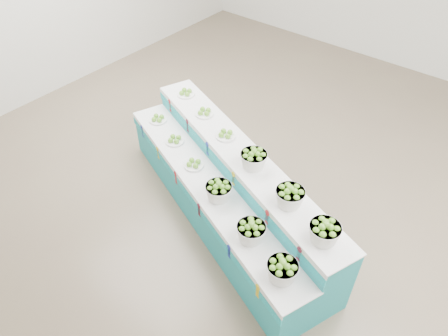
{
  "coord_description": "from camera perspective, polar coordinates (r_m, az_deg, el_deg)",
  "views": [
    {
      "loc": [
        2.18,
        -3.82,
        4.42
      ],
      "look_at": [
        -0.31,
        -0.74,
        0.87
      ],
      "focal_mm": 33.58,
      "sensor_mm": 36.0,
      "label": 1
    }
  ],
  "objects": [
    {
      "name": "plate_upper_left",
      "position": [
        6.41,
        -5.24,
        10.22
      ],
      "size": [
        0.34,
        0.34,
        0.1
      ],
      "primitive_type": "cylinder",
      "rotation": [
        0.0,
        0.0,
        -0.36
      ],
      "color": "white",
      "rests_on": "display_stand"
    },
    {
      "name": "plate_lower_left",
      "position": [
        6.42,
        -9.01,
        6.71
      ],
      "size": [
        0.34,
        0.34,
        0.1
      ],
      "primitive_type": "cylinder",
      "rotation": [
        0.0,
        0.0,
        -0.36
      ],
      "color": "white",
      "rests_on": "display_stand"
    },
    {
      "name": "plate_upper_mid",
      "position": [
        5.96,
        -2.7,
        7.65
      ],
      "size": [
        0.34,
        0.34,
        0.1
      ],
      "primitive_type": "cylinder",
      "rotation": [
        0.0,
        0.0,
        -0.36
      ],
      "color": "white",
      "rests_on": "display_stand"
    },
    {
      "name": "display_stand",
      "position": [
        5.56,
        0.0,
        -2.76
      ],
      "size": [
        4.05,
        2.36,
        1.02
      ],
      "primitive_type": null,
      "rotation": [
        0.0,
        0.0,
        -0.36
      ],
      "color": "teal",
      "rests_on": "ground"
    },
    {
      "name": "plate_lower_right",
      "position": [
        5.55,
        -4.15,
        0.65
      ],
      "size": [
        0.34,
        0.34,
        0.1
      ],
      "primitive_type": "cylinder",
      "rotation": [
        0.0,
        0.0,
        -0.36
      ],
      "color": "white",
      "rests_on": "display_stand"
    },
    {
      "name": "basket_upper_mid",
      "position": [
        4.64,
        8.97,
        -3.78
      ],
      "size": [
        0.42,
        0.42,
        0.24
      ],
      "primitive_type": null,
      "rotation": [
        0.0,
        0.0,
        -0.36
      ],
      "color": "silver",
      "rests_on": "display_stand"
    },
    {
      "name": "ground",
      "position": [
        6.23,
        6.52,
        -3.58
      ],
      "size": [
        10.0,
        10.0,
        0.0
      ],
      "primitive_type": "plane",
      "color": "#73614F",
      "rests_on": "ground"
    },
    {
      "name": "basket_upper_right",
      "position": [
        4.37,
        13.52,
        -8.41
      ],
      "size": [
        0.42,
        0.42,
        0.24
      ],
      "primitive_type": null,
      "rotation": [
        0.0,
        0.0,
        -0.36
      ],
      "color": "silver",
      "rests_on": "display_stand"
    },
    {
      "name": "basket_lower_left",
      "position": [
        5.06,
        -0.73,
        -3.1
      ],
      "size": [
        0.42,
        0.42,
        0.24
      ],
      "primitive_type": null,
      "rotation": [
        0.0,
        0.0,
        -0.36
      ],
      "color": "silver",
      "rests_on": "display_stand"
    },
    {
      "name": "basket_upper_left",
      "position": [
        5.05,
        4.06,
        1.28
      ],
      "size": [
        0.42,
        0.42,
        0.24
      ],
      "primitive_type": null,
      "rotation": [
        0.0,
        0.0,
        -0.36
      ],
      "color": "silver",
      "rests_on": "display_stand"
    },
    {
      "name": "plate_lower_mid",
      "position": [
        5.97,
        -6.75,
        3.91
      ],
      "size": [
        0.34,
        0.34,
        0.1
      ],
      "primitive_type": "cylinder",
      "rotation": [
        0.0,
        0.0,
        -0.36
      ],
      "color": "white",
      "rests_on": "display_stand"
    },
    {
      "name": "basket_lower_mid",
      "position": [
        4.65,
        3.73,
        -8.56
      ],
      "size": [
        0.42,
        0.42,
        0.24
      ],
      "primitive_type": null,
      "rotation": [
        0.0,
        0.0,
        -0.36
      ],
      "color": "silver",
      "rests_on": "display_stand"
    },
    {
      "name": "plate_upper_right",
      "position": [
        5.53,
        0.22,
        4.66
      ],
      "size": [
        0.34,
        0.34,
        0.1
      ],
      "primitive_type": "cylinder",
      "rotation": [
        0.0,
        0.0,
        -0.36
      ],
      "color": "white",
      "rests_on": "display_stand"
    },
    {
      "name": "basket_lower_right",
      "position": [
        4.38,
        7.94,
        -13.54
      ],
      "size": [
        0.42,
        0.42,
        0.24
      ],
      "primitive_type": null,
      "rotation": [
        0.0,
        0.0,
        -0.36
      ],
      "color": "silver",
      "rests_on": "display_stand"
    }
  ]
}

